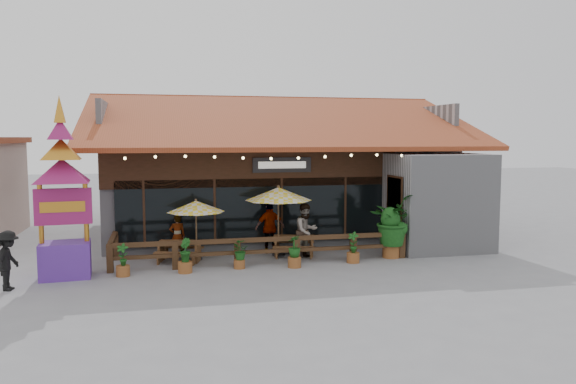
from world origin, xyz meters
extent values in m
plane|color=gray|center=(0.00, 0.00, 0.00)|extent=(100.00, 100.00, 0.00)
cube|color=#A3A3A8|center=(0.00, 7.00, 2.00)|extent=(14.00, 10.00, 4.00)
cube|color=#3B1F12|center=(-1.50, 1.92, 3.20)|extent=(11.00, 0.16, 1.60)
cube|color=black|center=(-1.50, 1.90, 1.50)|extent=(10.00, 0.12, 2.40)
cube|color=#FFC972|center=(-1.50, 2.10, 1.50)|extent=(9.80, 0.05, 2.20)
cube|color=#A3A3A8|center=(5.25, 0.65, 1.80)|extent=(3.50, 2.70, 3.60)
cube|color=#B9301D|center=(3.44, 0.50, 2.00)|extent=(0.06, 1.20, 1.50)
cube|color=#3B1F12|center=(3.43, 0.50, 2.00)|extent=(0.04, 1.34, 1.64)
cube|color=#9A3F22|center=(0.00, 3.50, 4.90)|extent=(15.50, 7.05, 2.37)
cube|color=#9A3F22|center=(0.00, 10.50, 4.90)|extent=(15.50, 7.05, 2.37)
cube|color=#9A3F22|center=(0.00, 7.00, 6.02)|extent=(15.50, 0.30, 0.12)
cube|color=#A3A3A8|center=(-7.00, 7.00, 4.70)|extent=(0.20, 9.00, 1.80)
cube|color=#A3A3A8|center=(7.00, 7.00, 4.70)|extent=(0.20, 9.00, 1.80)
cube|color=black|center=(-0.50, 1.80, 3.20)|extent=(2.20, 0.10, 0.55)
cube|color=silver|center=(-0.50, 1.74, 3.20)|extent=(1.80, 0.02, 0.25)
cube|color=#3B1F12|center=(-5.50, 1.86, 1.50)|extent=(0.08, 0.08, 2.40)
cube|color=#3B1F12|center=(-3.00, 1.86, 1.50)|extent=(0.08, 0.08, 2.40)
cube|color=#3B1F12|center=(-0.50, 1.86, 1.50)|extent=(0.08, 0.08, 2.40)
cube|color=#3B1F12|center=(2.00, 1.86, 1.50)|extent=(0.08, 0.08, 2.40)
sphere|color=#FFDF8C|center=(-6.00, 0.08, 3.55)|extent=(0.09, 0.09, 0.09)
sphere|color=#FFDF8C|center=(-5.05, 0.08, 3.59)|extent=(0.09, 0.09, 0.09)
sphere|color=#FFDF8C|center=(-4.10, 0.08, 3.60)|extent=(0.09, 0.09, 0.09)
sphere|color=#FFDF8C|center=(-3.15, 0.08, 3.57)|extent=(0.09, 0.09, 0.09)
sphere|color=#FFDF8C|center=(-2.20, 0.08, 3.53)|extent=(0.09, 0.09, 0.09)
sphere|color=#FFDF8C|center=(-1.25, 0.08, 3.50)|extent=(0.09, 0.09, 0.09)
sphere|color=#FFDF8C|center=(-0.30, 0.08, 3.51)|extent=(0.09, 0.09, 0.09)
sphere|color=#FFDF8C|center=(0.65, 0.08, 3.55)|extent=(0.09, 0.09, 0.09)
sphere|color=#FFDF8C|center=(1.60, 0.08, 3.59)|extent=(0.09, 0.09, 0.09)
sphere|color=#FFDF8C|center=(2.55, 0.08, 3.60)|extent=(0.09, 0.09, 0.09)
sphere|color=#FFDF8C|center=(3.50, 0.08, 3.57)|extent=(0.09, 0.09, 0.09)
cube|color=#462B19|center=(-6.50, -0.50, 0.45)|extent=(0.20, 0.20, 0.90)
cube|color=#462B19|center=(-4.50, -0.50, 0.45)|extent=(0.20, 0.20, 0.90)
cube|color=#462B19|center=(-2.50, -0.50, 0.45)|extent=(0.20, 0.20, 0.90)
cube|color=#462B19|center=(-0.50, -0.50, 0.45)|extent=(0.20, 0.20, 0.90)
cube|color=#462B19|center=(1.50, -0.50, 0.45)|extent=(0.20, 0.20, 0.90)
cube|color=#462B19|center=(3.30, -0.50, 0.45)|extent=(0.20, 0.20, 0.90)
cube|color=#462B19|center=(-1.60, -0.50, 0.85)|extent=(9.80, 0.16, 0.14)
cube|color=#462B19|center=(-1.60, -0.50, 0.45)|extent=(9.80, 0.12, 0.12)
cube|color=#462B19|center=(-6.50, 0.75, 0.85)|extent=(0.16, 2.50, 0.14)
cube|color=#462B19|center=(-6.50, 1.90, 0.45)|extent=(0.20, 0.20, 0.90)
cylinder|color=brown|center=(-3.74, 0.81, 0.99)|extent=(0.05, 0.05, 1.99)
cone|color=yellow|center=(-3.74, 0.81, 1.86)|extent=(2.04, 2.04, 0.39)
sphere|color=brown|center=(-3.74, 0.81, 2.08)|extent=(0.09, 0.09, 0.09)
cylinder|color=black|center=(-3.74, 0.81, 0.03)|extent=(0.38, 0.38, 0.05)
cylinder|color=brown|center=(-0.84, 0.83, 1.19)|extent=(0.06, 0.06, 2.38)
cone|color=yellow|center=(-0.84, 0.83, 2.22)|extent=(2.81, 2.81, 0.47)
sphere|color=brown|center=(-0.84, 0.83, 2.48)|extent=(0.10, 0.10, 0.10)
cylinder|color=black|center=(-0.84, 0.83, 0.03)|extent=(0.45, 0.45, 0.06)
cube|color=brown|center=(-4.33, 0.62, 0.67)|extent=(1.58, 1.07, 0.05)
cube|color=brown|center=(-4.93, 0.81, 0.33)|extent=(0.25, 0.63, 0.67)
cube|color=brown|center=(-3.72, 0.44, 0.33)|extent=(0.25, 0.63, 0.67)
cube|color=brown|center=(-4.47, 0.15, 0.40)|extent=(1.46, 0.66, 0.05)
cube|color=brown|center=(-4.19, 1.10, 0.40)|extent=(1.46, 0.66, 0.05)
cube|color=brown|center=(-0.31, 0.68, 0.68)|extent=(1.59, 1.02, 0.05)
cube|color=brown|center=(-0.93, 0.83, 0.34)|extent=(0.23, 0.64, 0.68)
cube|color=brown|center=(0.31, 0.53, 0.34)|extent=(0.23, 0.64, 0.68)
cube|color=brown|center=(-0.43, 0.19, 0.40)|extent=(1.49, 0.60, 0.05)
cube|color=brown|center=(-0.19, 1.17, 0.40)|extent=(1.49, 0.60, 0.05)
cube|color=#582998|center=(-7.75, -0.83, 0.54)|extent=(1.52, 1.19, 1.08)
cube|color=#941B5C|center=(-7.75, -0.83, 2.16)|extent=(1.64, 0.35, 1.08)
cube|color=#BF7B21|center=(-7.75, -0.96, 2.16)|extent=(1.26, 0.13, 0.32)
cylinder|color=#BF7B21|center=(-8.39, -0.83, 1.98)|extent=(0.14, 0.14, 1.80)
cylinder|color=#BF7B21|center=(-7.12, -0.83, 1.98)|extent=(0.14, 0.14, 1.80)
pyramid|color=#941B5C|center=(-7.75, -0.83, 3.61)|extent=(2.33, 2.33, 0.72)
pyramid|color=#BF7B21|center=(-7.75, -0.83, 4.19)|extent=(1.65, 1.65, 0.63)
pyramid|color=#941B5C|center=(-7.75, -0.83, 4.78)|extent=(1.07, 1.07, 0.63)
pyramid|color=#BF7B21|center=(-7.75, -0.83, 5.46)|extent=(0.49, 0.49, 0.81)
cylinder|color=brown|center=(2.96, -0.37, 0.22)|extent=(0.60, 0.60, 0.44)
imported|color=#1B5718|center=(2.96, -0.37, 1.35)|extent=(2.08, 2.14, 1.81)
sphere|color=#1B5718|center=(3.11, -0.48, 1.01)|extent=(0.60, 0.60, 0.60)
sphere|color=#1B5718|center=(2.84, -0.23, 1.21)|extent=(0.52, 0.52, 0.52)
imported|color=#3B1F12|center=(-4.37, 1.30, 0.76)|extent=(0.61, 0.45, 1.53)
imported|color=#3B1F12|center=(0.01, 0.22, 0.96)|extent=(1.16, 1.06, 1.93)
imported|color=#3B1F12|center=(-1.05, 1.34, 0.94)|extent=(1.15, 0.60, 1.88)
imported|color=black|center=(-9.06, -1.97, 0.83)|extent=(0.76, 1.15, 1.67)
cylinder|color=brown|center=(-6.08, -1.05, 0.16)|extent=(0.41, 0.41, 0.33)
imported|color=#1B5718|center=(-6.08, -1.05, 0.67)|extent=(0.41, 0.33, 0.68)
cylinder|color=brown|center=(-4.22, -1.03, 0.18)|extent=(0.44, 0.44, 0.35)
imported|color=#1B5718|center=(-4.22, -1.03, 0.72)|extent=(0.41, 0.47, 0.73)
cylinder|color=brown|center=(-2.49, -0.84, 0.15)|extent=(0.36, 0.36, 0.29)
imported|color=#1B5718|center=(-2.49, -0.84, 0.59)|extent=(0.71, 0.71, 0.60)
cylinder|color=brown|center=(-0.72, -1.09, 0.17)|extent=(0.43, 0.43, 0.34)
imported|color=#1B5718|center=(-0.72, -1.09, 0.70)|extent=(0.53, 0.53, 0.71)
cylinder|color=brown|center=(1.37, -0.86, 0.17)|extent=(0.43, 0.43, 0.34)
imported|color=#1B5718|center=(1.37, -0.86, 0.70)|extent=(0.45, 0.44, 0.71)
camera|label=1|loc=(-4.93, -18.51, 4.22)|focal=35.00mm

